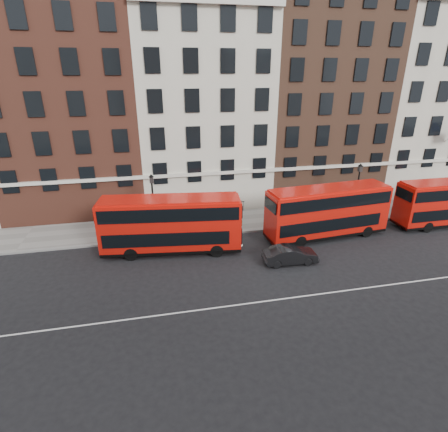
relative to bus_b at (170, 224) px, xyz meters
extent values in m
plane|color=black|center=(4.47, -5.76, -2.40)|extent=(120.00, 120.00, 0.00)
cube|color=gray|center=(4.47, 4.74, -2.33)|extent=(80.00, 5.00, 0.15)
cube|color=gray|center=(4.47, 2.24, -2.32)|extent=(80.00, 0.30, 0.16)
cube|color=white|center=(4.47, -7.76, -2.40)|extent=(70.00, 0.12, 0.01)
cube|color=brown|center=(-8.33, 12.24, 8.60)|extent=(12.80, 10.00, 22.00)
cube|color=#B8B5A3|center=(4.47, 12.24, 7.10)|extent=(12.80, 10.00, 19.00)
cube|color=brown|center=(17.27, 12.24, 8.10)|extent=(12.80, 10.00, 21.00)
cube|color=#AEA997|center=(30.07, 12.24, 7.60)|extent=(12.80, 10.00, 20.00)
cube|color=red|center=(0.03, 0.00, -0.06)|extent=(10.84, 3.82, 3.99)
cube|color=black|center=(0.03, 0.00, -1.93)|extent=(10.84, 3.86, 0.24)
cube|color=black|center=(-0.27, 0.03, -0.74)|extent=(9.64, 3.75, 1.06)
cube|color=black|center=(0.03, 0.00, 1.18)|extent=(10.44, 3.85, 1.01)
cube|color=red|center=(0.03, 0.00, 1.99)|extent=(10.51, 3.58, 0.18)
cube|color=black|center=(5.34, -0.67, -0.84)|extent=(0.36, 2.21, 1.31)
cube|color=black|center=(5.34, -0.67, 0.24)|extent=(0.32, 1.91, 0.42)
cylinder|color=black|center=(3.30, -1.55, -1.90)|extent=(1.04, 0.41, 1.01)
cylinder|color=black|center=(3.58, 0.69, -1.90)|extent=(1.04, 0.41, 1.01)
cylinder|color=black|center=(-3.11, -0.75, -1.90)|extent=(1.04, 0.41, 1.01)
cylinder|color=black|center=(-2.83, 1.49, -1.90)|extent=(1.04, 0.41, 1.01)
cube|color=red|center=(13.09, 0.00, -0.08)|extent=(10.67, 3.45, 3.94)
cube|color=black|center=(13.09, 0.00, -1.94)|extent=(10.67, 3.49, 0.24)
cube|color=black|center=(12.79, -0.03, -0.76)|extent=(9.48, 3.42, 1.05)
cube|color=black|center=(13.09, 0.00, 1.14)|extent=(10.28, 3.49, 1.00)
cube|color=red|center=(13.09, 0.00, 1.94)|extent=(10.35, 3.22, 0.18)
cube|color=black|center=(18.35, 0.48, -0.86)|extent=(0.28, 2.19, 1.30)
cube|color=black|center=(18.35, 0.48, 0.21)|extent=(0.25, 1.90, 0.42)
cylinder|color=black|center=(16.57, -0.81, -1.91)|extent=(1.02, 0.37, 1.00)
cylinder|color=black|center=(16.37, 1.42, -1.91)|extent=(1.02, 0.37, 1.00)
cylinder|color=black|center=(10.21, -1.39, -1.91)|extent=(1.02, 0.37, 1.00)
cylinder|color=black|center=(10.01, 0.83, -1.91)|extent=(1.02, 0.37, 1.00)
cube|color=black|center=(25.27, 0.00, -1.95)|extent=(10.07, 2.47, 0.23)
cube|color=black|center=(24.98, 0.00, -0.82)|extent=(8.92, 2.51, 1.01)
cylinder|color=black|center=(22.39, -1.07, -1.93)|extent=(0.96, 0.27, 0.96)
cylinder|color=black|center=(22.40, 1.08, -1.93)|extent=(0.96, 0.27, 0.96)
imported|color=black|center=(8.46, -3.61, -1.74)|extent=(4.10, 1.57, 1.33)
cylinder|color=black|center=(-1.17, 3.39, 0.05)|extent=(0.14, 0.14, 4.60)
cylinder|color=black|center=(-1.17, 3.39, -1.95)|extent=(0.32, 0.32, 0.60)
cube|color=#262626|center=(-1.17, 3.39, 2.60)|extent=(0.32, 0.32, 0.55)
cone|color=black|center=(-1.17, 3.39, 2.95)|extent=(0.44, 0.44, 0.25)
cylinder|color=black|center=(17.59, 3.03, 0.05)|extent=(0.14, 0.14, 4.60)
cylinder|color=black|center=(17.59, 3.03, -1.95)|extent=(0.32, 0.32, 0.60)
cube|color=#262626|center=(17.59, 3.03, 2.60)|extent=(0.32, 0.32, 0.55)
cone|color=black|center=(17.59, 3.03, 2.95)|extent=(0.44, 0.44, 0.25)
camera|label=1|loc=(-1.07, -24.81, 10.80)|focal=28.00mm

